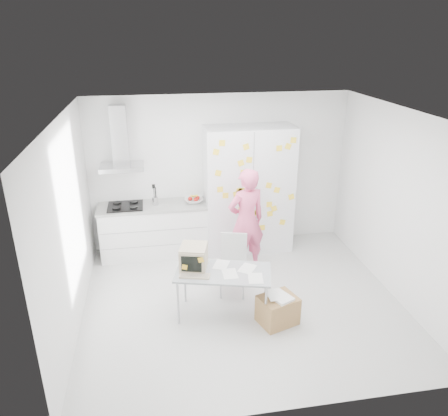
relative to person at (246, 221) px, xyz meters
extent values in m
cube|color=silver|center=(-0.25, -0.90, -0.87)|extent=(4.50, 4.00, 0.02)
cube|color=white|center=(-0.25, 1.10, 0.49)|extent=(4.50, 0.02, 2.70)
cube|color=white|center=(-2.50, -0.90, 0.49)|extent=(0.02, 4.00, 2.70)
cube|color=white|center=(2.00, -0.90, 0.49)|extent=(0.02, 4.00, 2.70)
cube|color=white|center=(-0.25, -0.90, 1.84)|extent=(4.50, 4.00, 0.02)
cube|color=white|center=(-1.45, 0.80, -0.42)|extent=(1.80, 0.60, 0.88)
cube|color=gray|center=(-1.45, 0.49, -0.28)|extent=(1.76, 0.01, 0.01)
cube|color=gray|center=(-1.45, 0.49, -0.56)|extent=(1.76, 0.01, 0.01)
cube|color=#9E9E99|center=(-1.45, 0.80, 0.04)|extent=(1.84, 0.63, 0.04)
cube|color=black|center=(-1.90, 0.80, 0.06)|extent=(0.58, 0.50, 0.03)
cylinder|color=black|center=(-2.04, 0.68, 0.09)|extent=(0.14, 0.14, 0.02)
cylinder|color=black|center=(-1.76, 0.68, 0.09)|extent=(0.14, 0.14, 0.02)
cylinder|color=black|center=(-2.04, 0.92, 0.09)|extent=(0.14, 0.14, 0.02)
cylinder|color=black|center=(-1.76, 0.92, 0.09)|extent=(0.14, 0.14, 0.02)
cylinder|color=silver|center=(-1.40, 0.80, 0.13)|extent=(0.10, 0.10, 0.14)
cylinder|color=black|center=(-1.41, 0.81, 0.23)|extent=(0.01, 0.01, 0.30)
cylinder|color=black|center=(-1.38, 0.79, 0.23)|extent=(0.01, 0.01, 0.30)
cylinder|color=black|center=(-1.39, 0.82, 0.23)|extent=(0.01, 0.01, 0.30)
cube|color=black|center=(-1.41, 0.81, 0.39)|extent=(0.05, 0.01, 0.07)
imported|color=white|center=(-0.75, 0.80, 0.09)|extent=(0.31, 0.31, 0.08)
sphere|color=#B2140F|center=(-0.81, 0.82, 0.12)|extent=(0.08, 0.08, 0.08)
sphere|color=#B2140F|center=(-0.72, 0.75, 0.12)|extent=(0.08, 0.08, 0.08)
sphere|color=#B2140F|center=(-0.68, 0.84, 0.12)|extent=(0.08, 0.08, 0.08)
cylinder|color=yellow|center=(-0.77, 0.82, 0.17)|extent=(0.09, 0.17, 0.10)
cylinder|color=yellow|center=(-0.74, 0.82, 0.17)|extent=(0.04, 0.17, 0.10)
cylinder|color=yellow|center=(-0.72, 0.82, 0.17)|extent=(0.08, 0.17, 0.10)
cube|color=silver|center=(-1.90, 0.85, 0.74)|extent=(0.70, 0.48, 0.07)
cube|color=silver|center=(-1.90, 0.97, 1.24)|extent=(0.26, 0.24, 0.95)
cube|color=silver|center=(0.20, 0.77, 0.24)|extent=(1.50, 0.65, 2.20)
cube|color=slate|center=(0.20, 0.44, 0.24)|extent=(0.01, 0.01, 2.16)
cube|color=silver|center=(0.14, 0.43, 0.24)|extent=(0.02, 0.02, 0.30)
cube|color=silver|center=(0.26, 0.43, 0.24)|extent=(0.02, 0.02, 0.30)
cube|color=yellow|center=(0.62, 0.44, 1.04)|extent=(0.10, 0.00, 0.10)
cube|color=yellow|center=(0.77, 0.44, 1.06)|extent=(0.12, 0.00, 0.12)
cube|color=yellow|center=(0.87, 0.44, 0.19)|extent=(0.12, 0.00, 0.12)
cube|color=yellow|center=(-0.03, 0.44, 0.35)|extent=(0.10, 0.00, 0.10)
cube|color=yellow|center=(0.22, 0.44, 0.49)|extent=(0.12, 0.00, 0.12)
cube|color=yellow|center=(0.58, 0.44, -0.01)|extent=(0.12, 0.00, 0.12)
cube|color=yellow|center=(0.01, 0.44, 0.00)|extent=(0.10, 0.00, 0.10)
cube|color=yellow|center=(0.07, 0.44, 1.09)|extent=(0.12, 0.00, 0.12)
cube|color=yellow|center=(0.30, 0.44, -0.05)|extent=(0.12, 0.00, 0.12)
cube|color=yellow|center=(0.61, 0.44, 0.33)|extent=(0.12, 0.00, 0.12)
cube|color=yellow|center=(0.49, 0.44, 0.08)|extent=(0.10, 0.00, 0.10)
cube|color=yellow|center=(-0.01, 0.44, 0.82)|extent=(0.12, 0.00, 0.12)
cube|color=yellow|center=(-0.26, 0.44, 0.28)|extent=(0.10, 0.00, 0.10)
cube|color=yellow|center=(-0.35, 0.44, 0.40)|extent=(0.10, 0.00, 0.10)
cube|color=yellow|center=(-0.41, 0.44, 1.02)|extent=(0.11, 0.00, 0.11)
cube|color=yellow|center=(0.13, 0.44, -0.28)|extent=(0.10, 0.00, 0.10)
cube|color=yellow|center=(0.01, 0.44, 0.35)|extent=(0.11, 0.00, 0.11)
cube|color=yellow|center=(0.74, 0.44, -0.27)|extent=(0.11, 0.00, 0.11)
cube|color=yellow|center=(0.85, 0.44, 1.16)|extent=(0.10, 0.00, 0.10)
cube|color=yellow|center=(0.04, 0.44, 0.66)|extent=(0.10, 0.00, 0.10)
cube|color=yellow|center=(-0.08, 0.44, 0.30)|extent=(0.11, 0.00, 0.11)
cube|color=yellow|center=(0.38, 0.44, -0.35)|extent=(0.10, 0.00, 0.10)
cube|color=yellow|center=(-0.31, 0.44, 1.16)|extent=(0.10, 0.00, 0.10)
cube|color=yellow|center=(-0.38, 0.44, 0.68)|extent=(0.12, 0.00, 0.12)
cube|color=yellow|center=(0.51, 0.44, -0.10)|extent=(0.11, 0.00, 0.11)
cube|color=yellow|center=(0.13, 0.44, 0.87)|extent=(0.11, 0.00, 0.11)
cube|color=yellow|center=(0.47, 0.44, 0.42)|extent=(0.11, 0.00, 0.11)
cube|color=yellow|center=(0.22, 0.44, -0.07)|extent=(0.11, 0.00, 0.11)
imported|color=#E75A87|center=(0.00, 0.00, 0.00)|extent=(0.72, 0.56, 1.73)
cube|color=#969CA0|center=(-0.56, -1.16, -0.20)|extent=(1.38, 0.93, 0.03)
cylinder|color=#AAAAAF|center=(-1.19, -1.27, -0.54)|extent=(0.04, 0.04, 0.65)
cylinder|color=#AAAAAF|center=(-0.07, -1.56, -0.54)|extent=(0.04, 0.04, 0.65)
cylinder|color=#AAAAAF|center=(-1.05, -0.76, -0.54)|extent=(0.04, 0.04, 0.65)
cylinder|color=#AAAAAF|center=(0.06, -1.06, -0.54)|extent=(0.04, 0.04, 0.65)
cube|color=#BDAD8D|center=(-0.94, -0.99, -0.02)|extent=(0.42, 0.44, 0.32)
cube|color=#BDAD8D|center=(-0.99, -1.17, -0.02)|extent=(0.32, 0.10, 0.29)
cube|color=black|center=(-0.99, -1.18, -0.02)|extent=(0.26, 0.07, 0.23)
cube|color=yellow|center=(-1.08, -1.16, -0.07)|extent=(0.08, 0.02, 0.08)
cube|color=yellow|center=(-0.87, -1.22, 0.05)|extent=(0.08, 0.03, 0.09)
cube|color=#BDAD8D|center=(-0.95, -1.23, -0.17)|extent=(0.42, 0.23, 0.02)
cube|color=gray|center=(-0.95, -1.23, -0.16)|extent=(0.37, 0.19, 0.01)
cube|color=silver|center=(-0.49, -1.23, -0.18)|extent=(0.19, 0.27, 0.00)
cube|color=silver|center=(-0.23, -1.14, -0.18)|extent=(0.31, 0.33, 0.00)
cube|color=silver|center=(-0.18, -1.40, -0.18)|extent=(0.23, 0.29, 0.00)
cube|color=silver|center=(-0.56, -0.98, -0.18)|extent=(0.28, 0.32, 0.00)
cube|color=#B9BAB8|center=(-0.34, -0.65, -0.43)|extent=(0.50, 0.50, 0.04)
cube|color=#B9BAB8|center=(-0.29, -0.48, -0.18)|extent=(0.38, 0.13, 0.45)
cylinder|color=#B6B5BA|center=(-0.54, -0.77, -0.66)|extent=(0.03, 0.03, 0.42)
cylinder|color=#B6B5BA|center=(-0.22, -0.86, -0.66)|extent=(0.03, 0.03, 0.42)
cylinder|color=#B6B5BA|center=(-0.45, -0.45, -0.66)|extent=(0.03, 0.03, 0.42)
cylinder|color=#B6B5BA|center=(-0.14, -0.54, -0.66)|extent=(0.03, 0.03, 0.42)
cube|color=#A17946|center=(0.12, -1.46, -0.67)|extent=(0.58, 0.52, 0.39)
cube|color=white|center=(0.15, -1.47, -0.46)|extent=(0.34, 0.38, 0.03)
cube|color=white|center=(0.08, -1.43, -0.44)|extent=(0.21, 0.29, 0.00)
camera|label=1|loc=(-1.41, -6.15, 2.80)|focal=35.00mm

